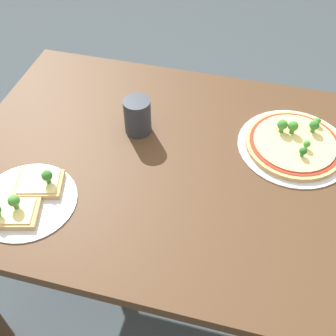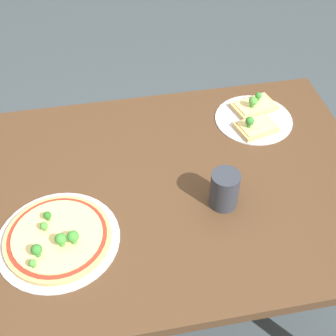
{
  "view_description": "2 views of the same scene",
  "coord_description": "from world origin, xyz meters",
  "px_view_note": "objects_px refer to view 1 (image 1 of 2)",
  "views": [
    {
      "loc": [
        0.16,
        -0.83,
        1.68
      ],
      "look_at": [
        -0.05,
        -0.05,
        0.79
      ],
      "focal_mm": 45.0,
      "sensor_mm": 36.0,
      "label": 1
    },
    {
      "loc": [
        0.14,
        0.94,
        1.83
      ],
      "look_at": [
        -0.05,
        -0.05,
        0.79
      ],
      "focal_mm": 50.0,
      "sensor_mm": 36.0,
      "label": 2
    }
  ],
  "objects_px": {
    "dining_table": "(186,183)",
    "pizza_tray_whole": "(294,144)",
    "drinking_cup": "(138,116)",
    "pizza_tray_slice": "(25,199)"
  },
  "relations": [
    {
      "from": "pizza_tray_whole",
      "to": "drinking_cup",
      "type": "height_order",
      "value": "drinking_cup"
    },
    {
      "from": "pizza_tray_whole",
      "to": "pizza_tray_slice",
      "type": "relative_size",
      "value": 1.25
    },
    {
      "from": "pizza_tray_whole",
      "to": "drinking_cup",
      "type": "xyz_separation_m",
      "value": [
        -0.48,
        -0.05,
        0.05
      ]
    },
    {
      "from": "pizza_tray_slice",
      "to": "drinking_cup",
      "type": "xyz_separation_m",
      "value": [
        0.21,
        0.35,
        0.05
      ]
    },
    {
      "from": "dining_table",
      "to": "drinking_cup",
      "type": "distance_m",
      "value": 0.26
    },
    {
      "from": "pizza_tray_whole",
      "to": "pizza_tray_slice",
      "type": "bearing_deg",
      "value": -150.0
    },
    {
      "from": "drinking_cup",
      "to": "pizza_tray_slice",
      "type": "bearing_deg",
      "value": -120.89
    },
    {
      "from": "dining_table",
      "to": "pizza_tray_whole",
      "type": "distance_m",
      "value": 0.35
    },
    {
      "from": "dining_table",
      "to": "pizza_tray_whole",
      "type": "xyz_separation_m",
      "value": [
        0.3,
        0.15,
        0.11
      ]
    },
    {
      "from": "pizza_tray_whole",
      "to": "drinking_cup",
      "type": "bearing_deg",
      "value": -174.4
    }
  ]
}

